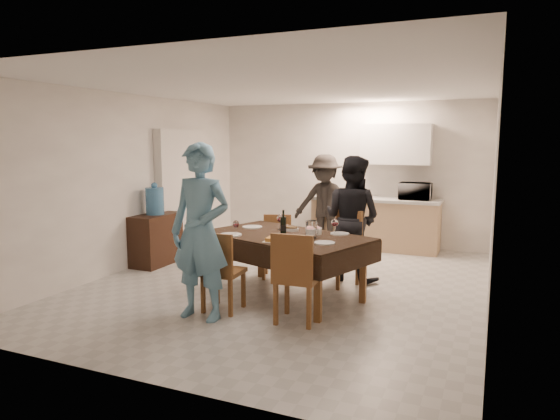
% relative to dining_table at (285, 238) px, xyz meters
% --- Properties ---
extents(floor, '(5.00, 6.00, 0.02)m').
position_rel_dining_table_xyz_m(floor, '(-0.19, 0.50, -0.74)').
color(floor, '#B3B3AE').
rests_on(floor, ground).
extents(ceiling, '(5.00, 6.00, 0.02)m').
position_rel_dining_table_xyz_m(ceiling, '(-0.19, 0.50, 1.86)').
color(ceiling, white).
rests_on(ceiling, wall_back).
extents(wall_back, '(5.00, 0.02, 2.60)m').
position_rel_dining_table_xyz_m(wall_back, '(-0.19, 3.50, 0.56)').
color(wall_back, white).
rests_on(wall_back, floor).
extents(wall_front, '(5.00, 0.02, 2.60)m').
position_rel_dining_table_xyz_m(wall_front, '(-0.19, -2.50, 0.56)').
color(wall_front, white).
rests_on(wall_front, floor).
extents(wall_left, '(0.02, 6.00, 2.60)m').
position_rel_dining_table_xyz_m(wall_left, '(-2.69, 0.50, 0.56)').
color(wall_left, white).
rests_on(wall_left, floor).
extents(wall_right, '(0.02, 6.00, 2.60)m').
position_rel_dining_table_xyz_m(wall_right, '(2.31, 0.50, 0.56)').
color(wall_right, white).
rests_on(wall_right, floor).
extents(stub_partition, '(0.15, 1.40, 2.10)m').
position_rel_dining_table_xyz_m(stub_partition, '(-2.61, 1.70, 0.31)').
color(stub_partition, silver).
rests_on(stub_partition, floor).
extents(kitchen_base_cabinet, '(2.20, 0.60, 0.86)m').
position_rel_dining_table_xyz_m(kitchen_base_cabinet, '(0.41, 3.18, -0.31)').
color(kitchen_base_cabinet, tan).
rests_on(kitchen_base_cabinet, floor).
extents(kitchen_worktop, '(2.24, 0.64, 0.05)m').
position_rel_dining_table_xyz_m(kitchen_worktop, '(0.41, 3.18, 0.15)').
color(kitchen_worktop, '#B1B1AC').
rests_on(kitchen_worktop, kitchen_base_cabinet).
extents(upper_cabinet, '(1.20, 0.34, 0.70)m').
position_rel_dining_table_xyz_m(upper_cabinet, '(0.71, 3.32, 1.11)').
color(upper_cabinet, white).
rests_on(upper_cabinet, wall_back).
extents(dining_table, '(2.25, 1.74, 0.77)m').
position_rel_dining_table_xyz_m(dining_table, '(0.00, 0.00, 0.00)').
color(dining_table, black).
rests_on(dining_table, floor).
extents(chair_near_left, '(0.44, 0.44, 0.50)m').
position_rel_dining_table_xyz_m(chair_near_left, '(-0.45, -0.84, -0.18)').
color(chair_near_left, brown).
rests_on(chair_near_left, floor).
extents(chair_near_right, '(0.47, 0.47, 0.53)m').
position_rel_dining_table_xyz_m(chair_near_right, '(0.45, -0.84, -0.14)').
color(chair_near_right, brown).
rests_on(chair_near_right, floor).
extents(chair_far_left, '(0.50, 0.51, 0.47)m').
position_rel_dining_table_xyz_m(chair_far_left, '(-0.45, 0.67, -0.21)').
color(chair_far_left, brown).
rests_on(chair_far_left, floor).
extents(chair_far_right, '(0.61, 0.64, 0.54)m').
position_rel_dining_table_xyz_m(chair_far_right, '(0.45, 0.66, -0.13)').
color(chair_far_right, brown).
rests_on(chair_far_right, floor).
extents(console, '(0.42, 0.85, 0.79)m').
position_rel_dining_table_xyz_m(console, '(-2.47, 0.71, -0.35)').
color(console, black).
rests_on(console, floor).
extents(water_jug, '(0.28, 0.28, 0.42)m').
position_rel_dining_table_xyz_m(water_jug, '(-2.47, 0.71, 0.25)').
color(water_jug, '#4384BA').
rests_on(water_jug, console).
extents(wine_bottle, '(0.07, 0.07, 0.30)m').
position_rel_dining_table_xyz_m(wine_bottle, '(-0.05, 0.05, 0.18)').
color(wine_bottle, black).
rests_on(wine_bottle, dining_table).
extents(water_pitcher, '(0.13, 0.13, 0.21)m').
position_rel_dining_table_xyz_m(water_pitcher, '(0.35, -0.05, 0.14)').
color(water_pitcher, white).
rests_on(water_pitcher, dining_table).
extents(savoury_tart, '(0.39, 0.31, 0.05)m').
position_rel_dining_table_xyz_m(savoury_tart, '(0.10, -0.38, 0.06)').
color(savoury_tart, '#C08E38').
rests_on(savoury_tart, dining_table).
extents(salad_bowl, '(0.20, 0.20, 0.08)m').
position_rel_dining_table_xyz_m(salad_bowl, '(0.30, 0.18, 0.07)').
color(salad_bowl, silver).
rests_on(salad_bowl, dining_table).
extents(mushroom_dish, '(0.20, 0.20, 0.04)m').
position_rel_dining_table_xyz_m(mushroom_dish, '(-0.05, 0.28, 0.05)').
color(mushroom_dish, silver).
rests_on(mushroom_dish, dining_table).
extents(wine_glass_a, '(0.08, 0.08, 0.18)m').
position_rel_dining_table_xyz_m(wine_glass_a, '(-0.55, -0.25, 0.13)').
color(wine_glass_a, white).
rests_on(wine_glass_a, dining_table).
extents(wine_glass_b, '(0.09, 0.09, 0.20)m').
position_rel_dining_table_xyz_m(wine_glass_b, '(0.55, 0.25, 0.14)').
color(wine_glass_b, white).
rests_on(wine_glass_b, dining_table).
extents(wine_glass_c, '(0.09, 0.09, 0.20)m').
position_rel_dining_table_xyz_m(wine_glass_c, '(-0.20, 0.30, 0.13)').
color(wine_glass_c, white).
rests_on(wine_glass_c, dining_table).
extents(plate_near_left, '(0.27, 0.27, 0.02)m').
position_rel_dining_table_xyz_m(plate_near_left, '(-0.60, -0.30, 0.04)').
color(plate_near_left, silver).
rests_on(plate_near_left, dining_table).
extents(plate_near_right, '(0.23, 0.23, 0.01)m').
position_rel_dining_table_xyz_m(plate_near_right, '(0.60, -0.30, 0.04)').
color(plate_near_right, silver).
rests_on(plate_near_right, dining_table).
extents(plate_far_left, '(0.26, 0.26, 0.02)m').
position_rel_dining_table_xyz_m(plate_far_left, '(-0.60, 0.30, 0.04)').
color(plate_far_left, silver).
rests_on(plate_far_left, dining_table).
extents(plate_far_right, '(0.23, 0.23, 0.01)m').
position_rel_dining_table_xyz_m(plate_far_right, '(0.60, 0.30, 0.04)').
color(plate_far_right, silver).
rests_on(plate_far_right, dining_table).
extents(microwave, '(0.52, 0.36, 0.29)m').
position_rel_dining_table_xyz_m(microwave, '(1.09, 3.18, 0.32)').
color(microwave, white).
rests_on(microwave, kitchen_worktop).
extents(person_near, '(0.69, 0.46, 1.90)m').
position_rel_dining_table_xyz_m(person_near, '(-0.55, -1.05, 0.21)').
color(person_near, '#5F95B4').
rests_on(person_near, floor).
extents(person_far, '(0.98, 0.85, 1.72)m').
position_rel_dining_table_xyz_m(person_far, '(0.55, 1.05, 0.12)').
color(person_far, black).
rests_on(person_far, floor).
extents(person_kitchen, '(1.08, 0.62, 1.68)m').
position_rel_dining_table_xyz_m(person_kitchen, '(-0.39, 2.73, 0.10)').
color(person_kitchen, black).
rests_on(person_kitchen, floor).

